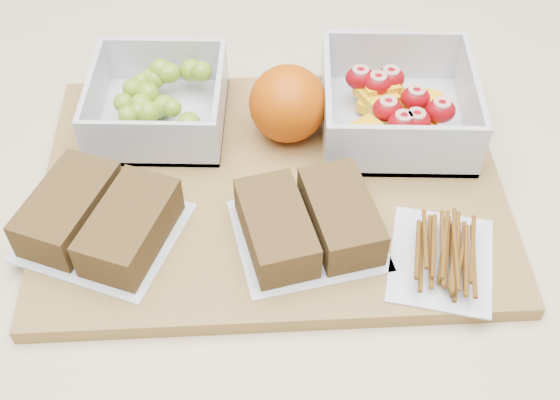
{
  "coord_description": "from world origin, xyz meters",
  "views": [
    {
      "loc": [
        0.02,
        -0.42,
        1.39
      ],
      "look_at": [
        0.01,
        -0.01,
        0.93
      ],
      "focal_mm": 45.0,
      "sensor_mm": 36.0,
      "label": 1
    }
  ],
  "objects_px": {
    "sandwich_bag_left": "(99,219)",
    "pretzel_bag": "(443,252)",
    "fruit_container": "(396,107)",
    "orange": "(288,104)",
    "grape_container": "(160,102)",
    "sandwich_bag_center": "(309,223)",
    "cutting_board": "(273,187)"
  },
  "relations": [
    {
      "from": "grape_container",
      "to": "pretzel_bag",
      "type": "bearing_deg",
      "value": -33.56
    },
    {
      "from": "cutting_board",
      "to": "fruit_container",
      "type": "height_order",
      "value": "fruit_container"
    },
    {
      "from": "cutting_board",
      "to": "sandwich_bag_center",
      "type": "distance_m",
      "value": 0.08
    },
    {
      "from": "orange",
      "to": "sandwich_bag_center",
      "type": "relative_size",
      "value": 0.51
    },
    {
      "from": "orange",
      "to": "pretzel_bag",
      "type": "bearing_deg",
      "value": -49.63
    },
    {
      "from": "sandwich_bag_center",
      "to": "grape_container",
      "type": "bearing_deg",
      "value": 134.73
    },
    {
      "from": "pretzel_bag",
      "to": "fruit_container",
      "type": "bearing_deg",
      "value": 98.61
    },
    {
      "from": "cutting_board",
      "to": "sandwich_bag_left",
      "type": "relative_size",
      "value": 2.7
    },
    {
      "from": "orange",
      "to": "sandwich_bag_left",
      "type": "xyz_separation_m",
      "value": [
        -0.16,
        -0.13,
        -0.02
      ]
    },
    {
      "from": "fruit_container",
      "to": "orange",
      "type": "bearing_deg",
      "value": -173.15
    },
    {
      "from": "orange",
      "to": "sandwich_bag_center",
      "type": "bearing_deg",
      "value": -81.53
    },
    {
      "from": "sandwich_bag_left",
      "to": "pretzel_bag",
      "type": "height_order",
      "value": "sandwich_bag_left"
    },
    {
      "from": "orange",
      "to": "grape_container",
      "type": "bearing_deg",
      "value": 172.71
    },
    {
      "from": "fruit_container",
      "to": "sandwich_bag_center",
      "type": "height_order",
      "value": "fruit_container"
    },
    {
      "from": "cutting_board",
      "to": "sandwich_bag_left",
      "type": "height_order",
      "value": "sandwich_bag_left"
    },
    {
      "from": "orange",
      "to": "pretzel_bag",
      "type": "height_order",
      "value": "orange"
    },
    {
      "from": "cutting_board",
      "to": "fruit_container",
      "type": "distance_m",
      "value": 0.14
    },
    {
      "from": "grape_container",
      "to": "sandwich_bag_center",
      "type": "bearing_deg",
      "value": -45.27
    },
    {
      "from": "cutting_board",
      "to": "pretzel_bag",
      "type": "bearing_deg",
      "value": -35.72
    },
    {
      "from": "orange",
      "to": "sandwich_bag_left",
      "type": "relative_size",
      "value": 0.47
    },
    {
      "from": "cutting_board",
      "to": "orange",
      "type": "distance_m",
      "value": 0.08
    },
    {
      "from": "sandwich_bag_left",
      "to": "pretzel_bag",
      "type": "relative_size",
      "value": 1.35
    },
    {
      "from": "cutting_board",
      "to": "sandwich_bag_left",
      "type": "distance_m",
      "value": 0.16
    },
    {
      "from": "grape_container",
      "to": "sandwich_bag_center",
      "type": "distance_m",
      "value": 0.2
    },
    {
      "from": "grape_container",
      "to": "fruit_container",
      "type": "relative_size",
      "value": 0.89
    },
    {
      "from": "cutting_board",
      "to": "sandwich_bag_center",
      "type": "relative_size",
      "value": 2.89
    },
    {
      "from": "cutting_board",
      "to": "orange",
      "type": "height_order",
      "value": "orange"
    },
    {
      "from": "orange",
      "to": "sandwich_bag_left",
      "type": "distance_m",
      "value": 0.2
    },
    {
      "from": "sandwich_bag_left",
      "to": "cutting_board",
      "type": "bearing_deg",
      "value": 23.97
    },
    {
      "from": "sandwich_bag_center",
      "to": "orange",
      "type": "bearing_deg",
      "value": 98.47
    },
    {
      "from": "orange",
      "to": "sandwich_bag_center",
      "type": "xyz_separation_m",
      "value": [
        0.02,
        -0.13,
        -0.02
      ]
    },
    {
      "from": "cutting_board",
      "to": "grape_container",
      "type": "bearing_deg",
      "value": 139.97
    }
  ]
}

